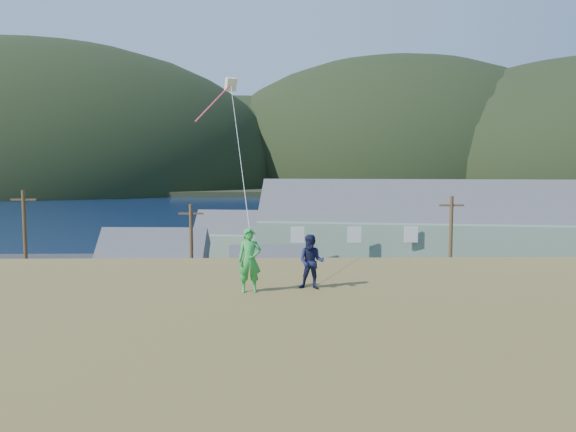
# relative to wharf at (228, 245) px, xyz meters

# --- Properties ---
(ground) EXTENTS (900.00, 900.00, 0.00)m
(ground) POSITION_rel_wharf_xyz_m (6.00, -40.00, -0.45)
(ground) COLOR #0A1638
(ground) RESTS_ON ground
(grass_strip) EXTENTS (110.00, 8.00, 0.10)m
(grass_strip) POSITION_rel_wharf_xyz_m (6.00, -42.00, -0.40)
(grass_strip) COLOR #4C3D19
(grass_strip) RESTS_ON ground
(waterfront_lot) EXTENTS (72.00, 36.00, 0.12)m
(waterfront_lot) POSITION_rel_wharf_xyz_m (6.00, -23.00, -0.39)
(waterfront_lot) COLOR #28282B
(waterfront_lot) RESTS_ON ground
(wharf) EXTENTS (26.00, 14.00, 0.90)m
(wharf) POSITION_rel_wharf_xyz_m (0.00, 0.00, 0.00)
(wharf) COLOR gray
(wharf) RESTS_ON ground
(far_shore) EXTENTS (900.00, 320.00, 2.00)m
(far_shore) POSITION_rel_wharf_xyz_m (6.00, 290.00, 0.55)
(far_shore) COLOR black
(far_shore) RESTS_ON ground
(far_hills) EXTENTS (760.00, 265.00, 143.00)m
(far_hills) POSITION_rel_wharf_xyz_m (41.59, 239.38, 1.55)
(far_hills) COLOR black
(far_hills) RESTS_ON ground
(lodge) EXTENTS (34.10, 14.71, 11.61)m
(lodge) POSITION_rel_wharf_xyz_m (21.38, -21.10, 4.02)
(lodge) COLOR slate
(lodge) RESTS_ON waterfront_lot
(shed_palegreen_near) EXTENTS (9.56, 6.33, 6.71)m
(shed_palegreen_near) POSITION_rel_wharf_xyz_m (-4.11, -26.75, 2.08)
(shed_palegreen_near) COLOR gray
(shed_palegreen_near) RESTS_ON waterfront_lot
(shed_white) EXTENTS (7.33, 5.11, 5.60)m
(shed_white) POSITION_rel_wharf_xyz_m (6.34, -30.99, 1.72)
(shed_white) COLOR white
(shed_white) RESTS_ON waterfront_lot
(shed_palegreen_far) EXTENTS (11.43, 7.55, 7.18)m
(shed_palegreen_far) POSITION_rel_wharf_xyz_m (2.63, -11.15, 2.29)
(shed_palegreen_far) COLOR gray
(shed_palegreen_far) RESTS_ON waterfront_lot
(utility_poles) EXTENTS (27.74, 0.24, 9.22)m
(utility_poles) POSITION_rel_wharf_xyz_m (2.95, -38.50, 4.07)
(utility_poles) COLOR #47331E
(utility_poles) RESTS_ON waterfront_lot
(parked_cars) EXTENTS (26.71, 12.06, 1.50)m
(parked_cars) POSITION_rel_wharf_xyz_m (-3.61, -18.53, 0.40)
(parked_cars) COLOR maroon
(parked_cars) RESTS_ON waterfront_lot
(kite_flyer_green) EXTENTS (0.71, 0.50, 1.84)m
(kite_flyer_green) POSITION_rel_wharf_xyz_m (5.75, -58.63, 7.67)
(kite_flyer_green) COLOR green
(kite_flyer_green) RESTS_ON hillside
(kite_flyer_navy) EXTENTS (0.90, 0.78, 1.61)m
(kite_flyer_navy) POSITION_rel_wharf_xyz_m (7.55, -58.23, 7.56)
(kite_flyer_navy) COLOR #161B3E
(kite_flyer_navy) RESTS_ON hillside
(kite_rig) EXTENTS (1.23, 4.72, 10.40)m
(kite_rig) POSITION_rel_wharf_xyz_m (4.49, -50.13, 13.69)
(kite_rig) COLOR beige
(kite_rig) RESTS_ON ground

